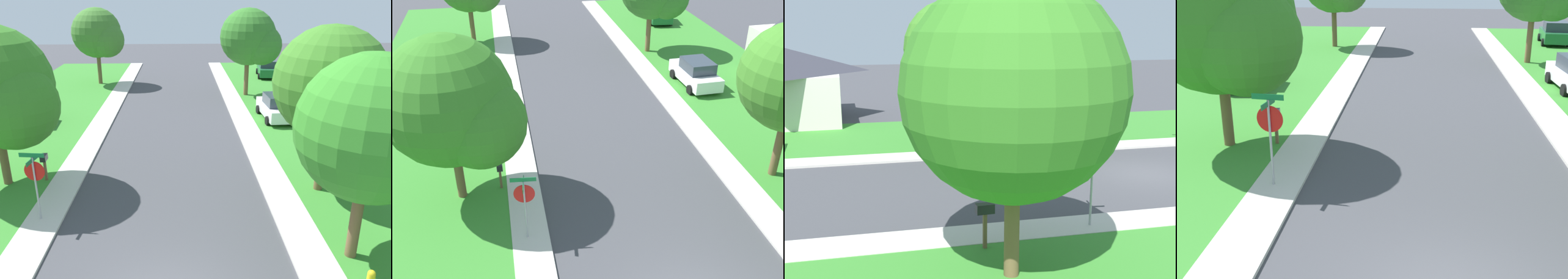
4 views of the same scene
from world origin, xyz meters
The scene contains 8 objects.
sidewalk_east centered at (4.70, 12.00, 0.05)m, with size 1.40×56.00×0.10m, color beige.
sidewalk_west centered at (-4.70, 12.00, 0.05)m, with size 1.40×56.00×0.10m, color beige.
lawn_west centered at (-9.40, 12.00, 0.04)m, with size 8.00×56.00×0.08m, color #38842D.
stop_sign_far_corner centered at (-4.81, 4.69, 1.89)m, with size 0.92×0.92×2.77m.
car_green_far_down_street centered at (9.38, 31.40, 0.87)m, with size 2.40×4.47×1.76m.
car_black_kerbside_mid centered at (-9.23, 16.39, 0.87)m, with size 2.36×4.46×1.76m.
tree_sidewalk_mid centered at (-6.98, 7.62, 4.32)m, with size 5.45×5.07×7.03m.
mailbox centered at (-5.64, 8.05, 1.01)m, with size 0.27×0.49×1.31m.
Camera 4 is at (-0.78, -8.20, 6.22)m, focal length 46.35 mm.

